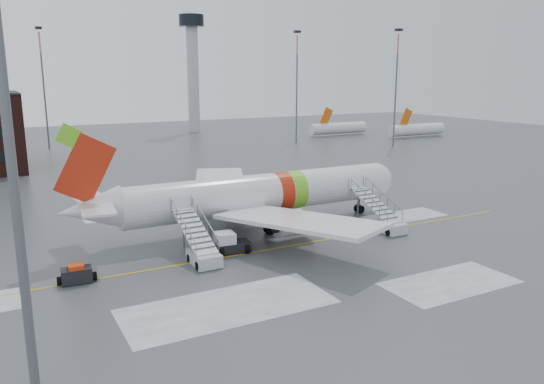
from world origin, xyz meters
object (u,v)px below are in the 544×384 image
airstair_fwd (384,220)px  pushback_tug (229,244)px  airstair_aft (201,249)px  airliner (254,195)px  light_mast_near (8,133)px  baggage_tractor (77,275)px

airstair_fwd → pushback_tug: (-16.13, 0.96, -0.26)m
pushback_tug → airstair_aft: bearing=-161.9°
airliner → light_mast_near: bearing=-136.6°
airstair_aft → light_mast_near: light_mast_near is taller
airstair_fwd → baggage_tractor: airstair_fwd is taller
airliner → airstair_fwd: airliner is taller
airstair_aft → baggage_tractor: airstair_aft is taller
airliner → light_mast_near: light_mast_near is taller
pushback_tug → light_mast_near: (-16.45, -14.85, 11.73)m
pushback_tug → baggage_tractor: size_ratio=1.19×
airstair_aft → light_mast_near: size_ratio=0.32×
airliner → airstair_fwd: (10.98, -6.54, -2.35)m
airstair_aft → pushback_tug: size_ratio=2.30×
airstair_fwd → pushback_tug: 16.16m
airliner → airstair_aft: (-8.07, -6.54, -2.35)m
airstair_fwd → light_mast_near: size_ratio=0.32×
airstair_fwd → light_mast_near: 37.23m
pushback_tug → airliner: bearing=47.3°
baggage_tractor → light_mast_near: size_ratio=0.12×
pushback_tug → baggage_tractor: pushback_tug is taller
airliner → pushback_tug: (-5.15, -5.58, -2.61)m
airliner → light_mast_near: (-21.60, -20.43, 9.12)m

